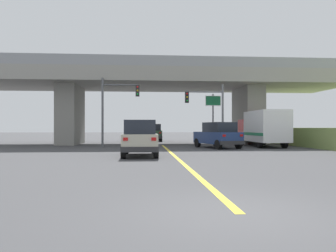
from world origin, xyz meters
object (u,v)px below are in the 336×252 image
object	(u,v)px
suv_crossing	(218,135)
traffic_signal_nearside	(210,107)
highway_sign	(213,108)
traffic_signal_farside	(115,103)
suv_lead	(140,138)
box_truck	(263,128)
sedan_oncoming	(153,133)

from	to	relation	value
suv_crossing	traffic_signal_nearside	world-z (taller)	traffic_signal_nearside
highway_sign	traffic_signal_nearside	bearing A→B (deg)	-114.25
suv_crossing	traffic_signal_farside	bearing A→B (deg)	146.71
suv_crossing	traffic_signal_nearside	xyz separation A→B (m)	(-0.13, 2.66, 2.41)
suv_lead	suv_crossing	distance (m)	9.27
highway_sign	box_truck	bearing A→B (deg)	-31.33
suv_lead	traffic_signal_farside	world-z (taller)	traffic_signal_farside
traffic_signal_nearside	highway_sign	world-z (taller)	traffic_signal_nearside
suv_crossing	traffic_signal_nearside	bearing A→B (deg)	74.47
suv_crossing	box_truck	bearing A→B (deg)	3.00
traffic_signal_nearside	highway_sign	distance (m)	1.44
suv_lead	box_truck	xyz separation A→B (m)	(10.31, 8.68, 0.57)
traffic_signal_farside	highway_sign	world-z (taller)	traffic_signal_farside
box_truck	traffic_signal_farside	xyz separation A→B (m)	(-12.46, 0.54, 2.12)
box_truck	traffic_signal_nearside	size ratio (longest dim) A/B	1.29
traffic_signal_farside	suv_crossing	bearing A→B (deg)	-14.98
box_truck	sedan_oncoming	distance (m)	15.00
traffic_signal_nearside	traffic_signal_farside	xyz separation A→B (m)	(-8.08, -0.46, 0.27)
suv_lead	traffic_signal_farside	bearing A→B (deg)	103.12
suv_lead	traffic_signal_farside	xyz separation A→B (m)	(-2.15, 9.22, 2.69)
sedan_oncoming	traffic_signal_nearside	distance (m)	12.20
suv_lead	highway_sign	bearing A→B (deg)	59.32
box_truck	sedan_oncoming	world-z (taller)	box_truck
suv_crossing	highway_sign	xyz separation A→B (m)	(0.46, 3.97, 2.34)
sedan_oncoming	traffic_signal_farside	world-z (taller)	traffic_signal_farside
suv_crossing	highway_sign	size ratio (longest dim) A/B	1.04
suv_lead	traffic_signal_nearside	distance (m)	11.60
traffic_signal_nearside	highway_sign	bearing A→B (deg)	65.75
traffic_signal_nearside	traffic_signal_farside	distance (m)	8.09
traffic_signal_farside	highway_sign	size ratio (longest dim) A/B	1.24
suv_lead	highway_sign	distance (m)	12.99
box_truck	traffic_signal_farside	world-z (taller)	traffic_signal_farside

